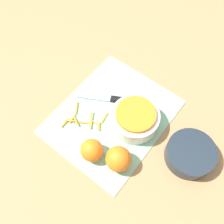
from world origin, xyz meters
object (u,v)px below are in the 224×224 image
Objects in this scene: bowl_dark at (190,154)px; knife at (118,99)px; orange_right at (92,150)px; bowl_speckled at (135,118)px; orange_left at (118,159)px.

bowl_dark is 0.76× the size of knife.
orange_right is (0.19, -0.26, 0.02)m from bowl_dark.
bowl_speckled is 1.03× the size of bowl_dark.
knife is 0.23m from orange_right.
orange_right is at bearing 76.87° from knife.
bowl_dark is 1.95× the size of orange_left.
bowl_speckled is at bearing -164.06° from orange_left.
orange_right is at bearing -53.41° from bowl_dark.
orange_left is at bearing 15.94° from bowl_speckled.
orange_left is (0.15, 0.04, 0.00)m from bowl_speckled.
orange_right is at bearing -13.59° from bowl_speckled.
bowl_speckled reaches higher than knife.
bowl_speckled is at bearing -86.92° from bowl_dark.
bowl_dark is at bearing 93.08° from bowl_speckled.
orange_left is (0.16, -0.17, 0.02)m from bowl_dark.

